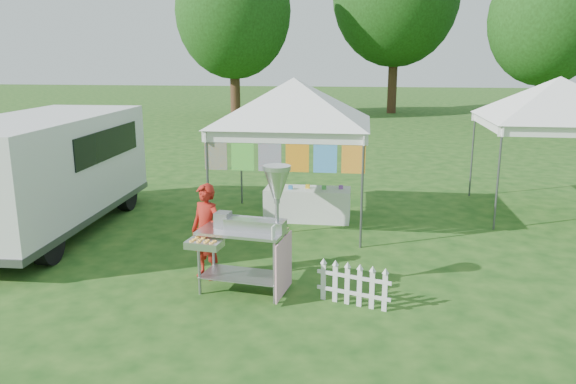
# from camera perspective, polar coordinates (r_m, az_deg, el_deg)

# --- Properties ---
(ground) EXTENTS (120.00, 120.00, 0.00)m
(ground) POSITION_cam_1_polar(r_m,az_deg,el_deg) (8.58, -2.48, -9.75)
(ground) COLOR #164012
(ground) RESTS_ON ground
(canopy_main) EXTENTS (4.24, 4.24, 3.45)m
(canopy_main) POSITION_cam_1_polar(r_m,az_deg,el_deg) (11.35, 0.58, 11.49)
(canopy_main) COLOR #59595E
(canopy_main) RESTS_ON ground
(canopy_right) EXTENTS (4.24, 4.24, 3.45)m
(canopy_right) POSITION_cam_1_polar(r_m,az_deg,el_deg) (13.39, 25.98, 10.48)
(canopy_right) COLOR #59595E
(canopy_right) RESTS_ON ground
(tree_left) EXTENTS (6.40, 6.40, 9.53)m
(tree_left) POSITION_cam_1_polar(r_m,az_deg,el_deg) (32.71, -5.56, 17.76)
(tree_left) COLOR #3E2816
(tree_left) RESTS_ON ground
(tree_right) EXTENTS (5.60, 5.60, 8.42)m
(tree_right) POSITION_cam_1_polar(r_m,az_deg,el_deg) (31.01, 24.87, 15.64)
(tree_right) COLOR #3E2816
(tree_right) RESTS_ON ground
(donut_cart) EXTENTS (1.48, 0.92, 1.92)m
(donut_cart) POSITION_cam_1_polar(r_m,az_deg,el_deg) (8.04, -3.40, -2.82)
(donut_cart) COLOR gray
(donut_cart) RESTS_ON ground
(vendor) EXTENTS (0.65, 0.56, 1.51)m
(vendor) POSITION_cam_1_polar(r_m,az_deg,el_deg) (8.83, -8.29, -4.00)
(vendor) COLOR maroon
(vendor) RESTS_ON ground
(cargo_van) EXTENTS (2.41, 5.58, 2.28)m
(cargo_van) POSITION_cam_1_polar(r_m,az_deg,el_deg) (12.06, -23.35, 2.09)
(cargo_van) COLOR silver
(cargo_van) RESTS_ON ground
(picket_fence) EXTENTS (1.04, 0.35, 0.56)m
(picket_fence) POSITION_cam_1_polar(r_m,az_deg,el_deg) (7.97, 6.65, -9.47)
(picket_fence) COLOR silver
(picket_fence) RESTS_ON ground
(display_table) EXTENTS (1.80, 0.70, 0.69)m
(display_table) POSITION_cam_1_polar(r_m,az_deg,el_deg) (11.95, 1.99, -1.25)
(display_table) COLOR white
(display_table) RESTS_ON ground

